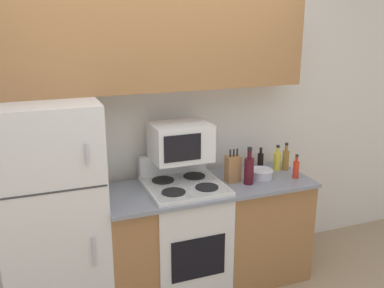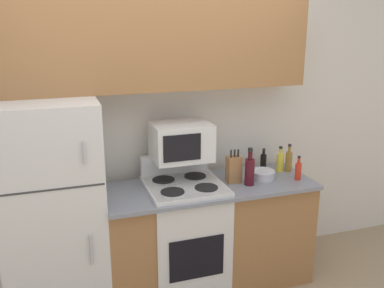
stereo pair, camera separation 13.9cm
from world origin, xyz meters
name	(u,v)px [view 1 (the left image)]	position (x,y,z in m)	size (l,w,h in m)	color
wall_back	(150,129)	(0.00, 0.70, 1.27)	(8.00, 0.05, 2.55)	silver
lower_cabinets	(208,234)	(0.35, 0.30, 0.45)	(1.66, 0.63, 0.89)	#9E6B3D
refrigerator	(53,214)	(-0.83, 0.33, 0.81)	(0.70, 0.69, 1.63)	silver
upper_cabinets	(155,44)	(0.00, 0.52, 1.97)	(2.37, 0.33, 0.68)	#9E6B3D
stove	(185,236)	(0.14, 0.28, 0.48)	(0.59, 0.61, 1.08)	silver
microwave	(180,141)	(0.16, 0.40, 1.23)	(0.45, 0.35, 0.29)	silver
knife_block	(233,169)	(0.55, 0.27, 1.00)	(0.11, 0.09, 0.27)	#9E6B3D
bowl	(261,173)	(0.81, 0.26, 0.93)	(0.20, 0.20, 0.07)	silver
bottle_hot_sauce	(296,169)	(1.07, 0.16, 0.97)	(0.05, 0.05, 0.20)	red
bottle_wine_red	(249,170)	(0.65, 0.18, 1.01)	(0.08, 0.08, 0.30)	#470F19
bottle_soy_sauce	(260,160)	(0.93, 0.49, 0.96)	(0.05, 0.05, 0.18)	black
bottle_vinegar	(286,159)	(1.10, 0.36, 0.98)	(0.06, 0.06, 0.24)	olive
bottle_cooking_spray	(277,160)	(1.03, 0.38, 0.98)	(0.06, 0.06, 0.22)	gold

